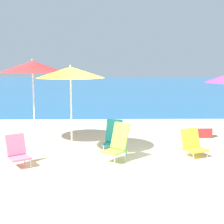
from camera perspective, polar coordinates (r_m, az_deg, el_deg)
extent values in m
plane|color=beige|center=(6.97, 1.83, -9.81)|extent=(60.00, 60.00, 0.00)
cube|color=#23669E|center=(32.53, -0.42, 4.88)|extent=(60.00, 40.00, 0.01)
cylinder|color=white|center=(8.84, -14.08, 0.58)|extent=(0.04, 0.04, 2.00)
cone|color=red|center=(8.76, -14.36, 8.08)|extent=(1.75, 1.75, 0.31)
sphere|color=white|center=(8.76, -14.41, 9.22)|extent=(0.04, 0.04, 0.04)
cylinder|color=white|center=(7.55, -7.44, -1.00)|extent=(0.04, 0.04, 1.90)
cone|color=yellow|center=(7.44, -7.61, 7.21)|extent=(1.62, 1.62, 0.26)
sphere|color=white|center=(7.44, -7.63, 8.36)|extent=(0.04, 0.04, 0.04)
cylinder|color=silver|center=(7.14, -1.80, -8.37)|extent=(0.02, 0.02, 0.24)
cylinder|color=silver|center=(6.93, 0.49, -8.91)|extent=(0.02, 0.02, 0.24)
cylinder|color=silver|center=(7.44, 0.20, -7.66)|extent=(0.02, 0.02, 0.24)
cylinder|color=silver|center=(7.23, 2.45, -8.14)|extent=(0.02, 0.02, 0.24)
cube|color=#8ECC3D|center=(7.14, 0.34, -7.22)|extent=(0.62, 0.63, 0.04)
cube|color=#8ECC3D|center=(7.24, 1.49, -4.34)|extent=(0.46, 0.43, 0.60)
cylinder|color=silver|center=(8.02, -1.55, -6.75)|extent=(0.02, 0.02, 0.15)
cylinder|color=silver|center=(7.93, 0.96, -6.92)|extent=(0.02, 0.02, 0.15)
cylinder|color=silver|center=(8.34, -0.90, -6.14)|extent=(0.02, 0.02, 0.15)
cylinder|color=silver|center=(8.26, 1.52, -6.29)|extent=(0.02, 0.02, 0.15)
cube|color=teal|center=(8.11, 0.01, -5.88)|extent=(0.51, 0.50, 0.04)
cube|color=teal|center=(8.23, 0.36, -3.41)|extent=(0.47, 0.33, 0.57)
cylinder|color=silver|center=(7.61, 14.64, -7.90)|extent=(0.02, 0.02, 0.15)
cylinder|color=silver|center=(7.88, 17.06, -7.42)|extent=(0.02, 0.02, 0.15)
cylinder|color=silver|center=(7.88, 12.94, -7.26)|extent=(0.02, 0.02, 0.15)
cylinder|color=silver|center=(8.14, 15.34, -6.83)|extent=(0.02, 0.02, 0.15)
cube|color=yellow|center=(7.85, 15.03, -6.68)|extent=(0.64, 0.60, 0.04)
cube|color=yellow|center=(7.94, 14.11, -4.58)|extent=(0.53, 0.36, 0.46)
cylinder|color=silver|center=(6.94, -17.48, -9.49)|extent=(0.02, 0.02, 0.19)
cylinder|color=silver|center=(7.04, -14.69, -9.10)|extent=(0.02, 0.02, 0.19)
cylinder|color=silver|center=(7.27, -18.34, -8.68)|extent=(0.02, 0.02, 0.19)
cylinder|color=silver|center=(7.37, -15.67, -8.32)|extent=(0.02, 0.02, 0.19)
cube|color=pink|center=(7.12, -16.58, -8.01)|extent=(0.58, 0.59, 0.04)
cube|color=pink|center=(7.25, -17.20, -5.68)|extent=(0.44, 0.37, 0.46)
cylinder|color=#8CCCEA|center=(7.76, 2.46, -7.21)|extent=(0.09, 0.09, 0.17)
cylinder|color=#8CCCEA|center=(7.73, 2.47, -6.38)|extent=(0.04, 0.04, 0.06)
cylinder|color=black|center=(7.72, 2.47, -6.12)|extent=(0.04, 0.04, 0.02)
cube|color=#B72828|center=(9.94, 16.34, -3.60)|extent=(0.48, 0.26, 0.30)
cube|color=white|center=(9.91, 16.38, -2.53)|extent=(0.50, 0.27, 0.08)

